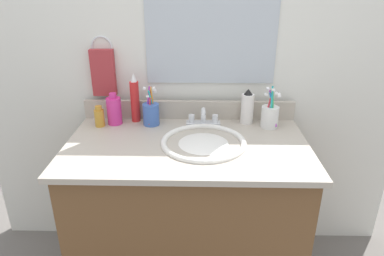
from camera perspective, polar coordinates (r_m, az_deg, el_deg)
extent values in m
cube|color=brown|center=(1.67, -0.73, -14.46)|extent=(0.97, 0.53, 0.72)
cube|color=#B2A899|center=(1.47, -0.80, -2.93)|extent=(1.01, 0.58, 0.02)
cube|color=#B2A899|center=(1.70, -0.47, 3.00)|extent=(1.01, 0.02, 0.09)
cube|color=silver|center=(1.81, -0.39, -0.48)|extent=(2.11, 0.04, 1.30)
cube|color=#B2BCC6|center=(1.64, 3.18, 16.83)|extent=(0.60, 0.01, 0.56)
torus|color=silver|center=(1.72, -14.50, 12.74)|extent=(0.10, 0.01, 0.10)
cube|color=#A53338|center=(1.73, -14.25, 8.72)|extent=(0.11, 0.04, 0.22)
torus|color=white|center=(1.46, 1.88, -2.32)|extent=(0.36, 0.36, 0.02)
ellipsoid|color=white|center=(1.48, 1.86, -3.88)|extent=(0.31, 0.31, 0.11)
cylinder|color=#B2B5BA|center=(1.50, 1.84, -5.07)|extent=(0.04, 0.04, 0.01)
cube|color=silver|center=(1.64, 1.84, 0.78)|extent=(0.16, 0.05, 0.01)
cylinder|color=silver|center=(1.63, 1.86, 1.94)|extent=(0.02, 0.02, 0.06)
cylinder|color=silver|center=(1.58, 1.88, 2.48)|extent=(0.02, 0.09, 0.02)
cylinder|color=silver|center=(1.63, -0.08, 1.57)|extent=(0.03, 0.03, 0.04)
cylinder|color=silver|center=(1.63, 3.78, 1.53)|extent=(0.03, 0.03, 0.04)
cylinder|color=red|center=(1.67, -9.26, 4.25)|extent=(0.04, 0.04, 0.19)
cone|color=white|center=(1.64, -9.53, 8.14)|extent=(0.03, 0.03, 0.04)
cylinder|color=#D8338C|center=(1.67, -12.56, 2.72)|extent=(0.07, 0.07, 0.13)
cylinder|color=#D8338C|center=(1.65, -12.78, 5.16)|extent=(0.03, 0.03, 0.02)
cylinder|color=gold|center=(1.67, -14.83, 1.58)|extent=(0.04, 0.04, 0.08)
cylinder|color=gold|center=(1.65, -15.01, 3.16)|extent=(0.03, 0.03, 0.02)
cylinder|color=white|center=(1.66, 8.99, 3.11)|extent=(0.06, 0.06, 0.14)
cone|color=black|center=(1.63, 9.17, 5.86)|extent=(0.04, 0.04, 0.03)
cylinder|color=#3F66B7|center=(1.64, -6.69, 2.23)|extent=(0.08, 0.08, 0.10)
cylinder|color=#26B2B2|center=(1.63, -6.46, 3.67)|extent=(0.03, 0.05, 0.16)
cube|color=white|center=(1.63, -6.05, 6.01)|extent=(0.01, 0.02, 0.01)
cylinder|color=#B23FBF|center=(1.62, -7.21, 3.82)|extent=(0.03, 0.01, 0.18)
cube|color=white|center=(1.60, -7.77, 6.42)|extent=(0.01, 0.02, 0.01)
cylinder|color=#D8333F|center=(1.61, -6.89, 3.30)|extent=(0.02, 0.05, 0.15)
cube|color=white|center=(1.57, -7.25, 5.14)|extent=(0.01, 0.02, 0.01)
cylinder|color=orange|center=(1.63, -6.39, 3.85)|extent=(0.02, 0.02, 0.17)
cube|color=white|center=(1.61, -6.25, 6.46)|extent=(0.01, 0.02, 0.01)
cylinder|color=white|center=(1.64, 12.54, 1.76)|extent=(0.08, 0.08, 0.10)
cylinder|color=blue|center=(1.63, 13.07, 3.15)|extent=(0.05, 0.03, 0.16)
cube|color=white|center=(1.62, 14.02, 5.31)|extent=(0.01, 0.02, 0.01)
cylinder|color=#B23FBF|center=(1.61, 13.06, 3.09)|extent=(0.04, 0.05, 0.16)
cube|color=white|center=(1.58, 14.04, 5.05)|extent=(0.01, 0.02, 0.01)
cylinder|color=#D8333F|center=(1.61, 12.26, 3.12)|extent=(0.04, 0.02, 0.16)
cube|color=white|center=(1.58, 11.95, 5.38)|extent=(0.01, 0.02, 0.01)
cylinder|color=#26B2B2|center=(1.60, 12.79, 3.39)|extent=(0.01, 0.03, 0.19)
cube|color=white|center=(1.57, 13.13, 6.07)|extent=(0.01, 0.02, 0.01)
cylinder|color=green|center=(1.61, 13.01, 3.14)|extent=(0.02, 0.03, 0.17)
cube|color=white|center=(1.58, 13.54, 5.55)|extent=(0.01, 0.02, 0.01)
cylinder|color=yellow|center=(1.63, 12.41, 3.56)|extent=(0.02, 0.04, 0.18)
cube|color=white|center=(1.62, 12.26, 6.28)|extent=(0.01, 0.02, 0.01)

